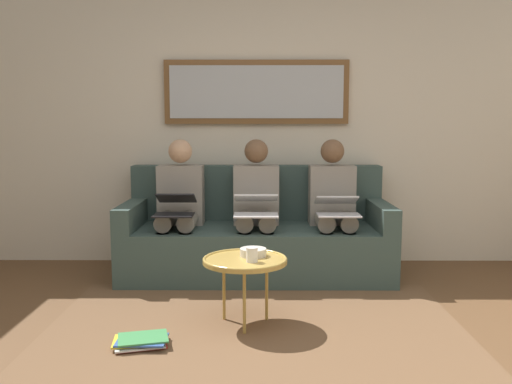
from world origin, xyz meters
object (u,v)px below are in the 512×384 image
(laptop_silver, at_px, (337,206))
(person_right, at_px, (179,204))
(framed_mirror, at_px, (256,92))
(magazine_stack, at_px, (141,341))
(person_left, at_px, (333,204))
(laptop_black, at_px, (175,205))
(cup, at_px, (252,255))
(person_middle, at_px, (256,204))
(coffee_table, at_px, (245,261))
(couch, at_px, (256,237))
(laptop_white, at_px, (256,205))
(bowl, at_px, (253,252))

(laptop_silver, height_order, person_right, person_right)
(framed_mirror, height_order, magazine_stack, framed_mirror)
(person_left, bearing_deg, laptop_black, 10.24)
(framed_mirror, distance_m, person_right, 1.23)
(laptop_silver, height_order, magazine_stack, laptop_silver)
(cup, distance_m, magazine_stack, 0.82)
(laptop_silver, distance_m, person_right, 1.30)
(person_middle, bearing_deg, person_left, 180.00)
(laptop_black, bearing_deg, coffee_table, 122.05)
(couch, bearing_deg, cup, 89.08)
(person_middle, height_order, person_right, same)
(coffee_table, height_order, laptop_white, laptop_white)
(coffee_table, xyz_separation_m, person_right, (0.57, -1.15, 0.20))
(laptop_white, bearing_deg, cup, 88.80)
(couch, distance_m, coffee_table, 1.22)
(laptop_silver, xyz_separation_m, magazine_stack, (1.30, 1.25, -0.59))
(bowl, bearing_deg, person_right, -59.76)
(person_left, bearing_deg, cup, 61.58)
(person_middle, bearing_deg, magazine_stack, 66.30)
(cup, relative_size, laptop_silver, 0.27)
(bowl, xyz_separation_m, person_left, (-0.65, -1.07, 0.16))
(coffee_table, distance_m, laptop_white, 0.94)
(coffee_table, distance_m, laptop_silver, 1.17)
(coffee_table, bearing_deg, bowl, -123.79)
(couch, relative_size, bowl, 12.96)
(laptop_silver, bearing_deg, bowl, 51.78)
(cup, height_order, laptop_black, laptop_black)
(person_left, bearing_deg, coffee_table, 58.45)
(person_left, relative_size, person_right, 1.00)
(couch, xyz_separation_m, bowl, (0.01, 1.14, 0.14))
(bowl, xyz_separation_m, laptop_white, (-0.01, -0.84, 0.18))
(coffee_table, distance_m, cup, 0.10)
(laptop_silver, xyz_separation_m, person_middle, (0.64, -0.24, -0.01))
(laptop_white, bearing_deg, coffee_table, 85.91)
(framed_mirror, relative_size, person_right, 1.45)
(laptop_black, bearing_deg, bowl, 126.61)
(coffee_table, distance_m, person_right, 1.30)
(person_right, bearing_deg, laptop_white, 159.86)
(cup, bearing_deg, laptop_white, -91.20)
(cup, height_order, laptop_silver, laptop_silver)
(coffee_table, bearing_deg, magazine_stack, 30.38)
(laptop_white, xyz_separation_m, person_right, (0.64, -0.23, -0.02))
(person_right, relative_size, laptop_black, 3.02)
(bowl, bearing_deg, person_middle, -90.78)
(coffee_table, height_order, laptop_black, laptop_black)
(person_left, bearing_deg, couch, -6.13)
(person_left, height_order, person_middle, same)
(coffee_table, height_order, person_middle, person_middle)
(couch, bearing_deg, person_right, 6.13)
(bowl, bearing_deg, couch, -90.73)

